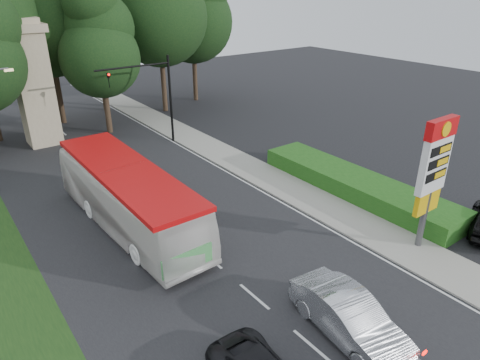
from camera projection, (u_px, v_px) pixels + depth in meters
ground at (322, 355)px, 15.64m from camera, size 120.00×120.00×0.00m
road_surface at (167, 222)px, 24.36m from camera, size 14.00×80.00×0.02m
sidewalk_right at (279, 183)px, 28.96m from camera, size 3.00×80.00×0.12m
hedge at (355, 185)px, 27.46m from camera, size 3.00×14.00×1.20m
gas_station_pylon at (434, 167)px, 20.22m from camera, size 2.10×0.45×6.85m
traffic_signal_mast at (155, 89)px, 34.21m from camera, size 6.10×0.35×7.20m
monument at (34, 83)px, 34.22m from camera, size 3.00×3.00×10.05m
tree_center_right at (42, 0)px, 37.00m from camera, size 9.24×9.24×18.15m
tree_east_near at (93, 13)px, 41.73m from camera, size 8.12×8.12×15.95m
tree_far_east at (192, 4)px, 45.43m from camera, size 8.68×8.68×17.05m
tree_monument_right at (98, 41)px, 35.62m from camera, size 6.72×6.72×13.20m
transit_bus at (128, 198)px, 23.14m from camera, size 3.54×12.88×3.56m
sedan_silver at (349, 317)px, 16.18m from camera, size 2.46×5.50×1.75m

